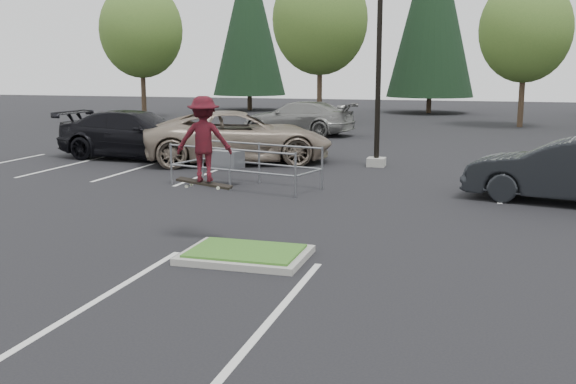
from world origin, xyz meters
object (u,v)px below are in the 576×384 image
(decid_a, at_px, (141,33))
(car_l_tan, at_px, (235,137))
(decid_b, at_px, (320,23))
(conif_a, at_px, (249,19))
(car_far_silver, at_px, (299,118))
(cart_corral, at_px, (231,159))
(skateboarder, at_px, (203,140))
(light_pole, at_px, (379,31))
(car_r_charc, at_px, (569,171))
(decid_c, at_px, (525,33))
(car_l_black, at_px, (137,135))
(conif_b, at_px, (433,5))

(decid_a, distance_m, car_l_tan, 23.40)
(decid_b, bearing_deg, conif_a, 130.17)
(conif_a, bearing_deg, car_far_silver, -63.55)
(cart_corral, xyz_separation_m, car_far_silver, (-2.03, 14.85, 0.08))
(skateboarder, height_order, car_far_silver, skateboarder)
(light_pole, height_order, decid_a, light_pole)
(cart_corral, bearing_deg, car_far_silver, 112.53)
(car_r_charc, bearing_deg, light_pole, -118.92)
(light_pole, bearing_deg, skateboarder, -98.79)
(conif_a, relative_size, car_r_charc, 2.60)
(decid_c, relative_size, cart_corral, 1.86)
(decid_c, bearing_deg, cart_corral, -111.47)
(decid_b, distance_m, skateboarder, 30.19)
(light_pole, distance_m, car_l_black, 9.65)
(decid_a, distance_m, car_l_black, 21.39)
(decid_a, relative_size, car_r_charc, 1.78)
(cart_corral, bearing_deg, skateboarder, -58.99)
(decid_a, xyz_separation_m, car_far_silver, (13.01, -8.13, -4.74))
(car_l_tan, bearing_deg, car_far_silver, -21.01)
(decid_a, relative_size, car_l_tan, 1.33)
(conif_a, xyz_separation_m, car_far_silver, (9.00, -18.09, -6.25))
(decid_c, relative_size, conif_a, 0.64)
(car_far_silver, bearing_deg, conif_a, -144.68)
(decid_c, distance_m, skateboarder, 29.89)
(car_r_charc, bearing_deg, decid_a, -120.91)
(car_r_charc, height_order, car_far_silver, car_far_silver)
(car_r_charc, bearing_deg, car_l_tan, -100.21)
(cart_corral, relative_size, skateboarder, 2.52)
(car_l_tan, distance_m, car_l_black, 3.91)
(cart_corral, distance_m, car_l_tan, 4.70)
(decid_b, height_order, car_far_silver, decid_b)
(light_pole, bearing_deg, car_r_charc, -41.68)
(cart_corral, bearing_deg, decid_a, 137.95)
(decid_b, relative_size, cart_corral, 2.13)
(decid_a, height_order, cart_corral, decid_a)
(car_l_tan, height_order, car_far_silver, car_l_tan)
(decid_b, distance_m, conif_b, 11.78)
(conif_a, xyz_separation_m, car_r_charc, (20.12, -33.00, -6.27))
(conif_b, xyz_separation_m, car_l_black, (-8.41, -29.00, -6.95))
(car_l_black, bearing_deg, cart_corral, -125.76)
(decid_b, xyz_separation_m, car_far_silver, (1.01, -8.63, -5.20))
(light_pole, relative_size, decid_b, 1.05)
(car_l_tan, distance_m, car_far_silver, 10.42)
(car_l_tan, height_order, car_r_charc, car_l_tan)
(light_pole, height_order, cart_corral, light_pole)
(decid_a, distance_m, conif_a, 10.85)
(decid_b, xyz_separation_m, decid_c, (12.00, -0.70, -0.79))
(conif_a, relative_size, cart_corral, 2.88)
(light_pole, height_order, decid_c, light_pole)
(decid_b, relative_size, decid_c, 1.15)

